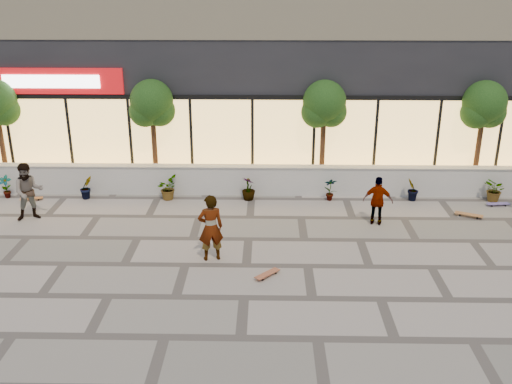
{
  "coord_description": "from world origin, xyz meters",
  "views": [
    {
      "loc": [
        0.53,
        -11.86,
        7.17
      ],
      "look_at": [
        0.21,
        3.74,
        1.3
      ],
      "focal_mm": 40.0,
      "sensor_mm": 36.0,
      "label": 1
    }
  ],
  "objects_px": {
    "skater_left": "(29,192)",
    "skater_right_near": "(378,201)",
    "skater_center": "(211,228)",
    "tree_midwest": "(152,106)",
    "skateboard_left": "(31,199)",
    "skateboard_right_near": "(469,214)",
    "tree_mideast": "(324,107)",
    "skateboard_center": "(267,274)",
    "tree_east": "(484,107)",
    "skateboard_right_far": "(498,204)"
  },
  "relations": [
    {
      "from": "skater_right_near",
      "to": "skateboard_left",
      "type": "relative_size",
      "value": 2.0
    },
    {
      "from": "tree_east",
      "to": "skater_right_near",
      "type": "height_order",
      "value": "tree_east"
    },
    {
      "from": "skater_right_near",
      "to": "skateboard_right_far",
      "type": "distance_m",
      "value": 4.68
    },
    {
      "from": "skater_center",
      "to": "skateboard_left",
      "type": "bearing_deg",
      "value": -47.75
    },
    {
      "from": "skater_center",
      "to": "skater_right_near",
      "type": "xyz_separation_m",
      "value": [
        4.9,
        2.46,
        -0.16
      ]
    },
    {
      "from": "tree_midwest",
      "to": "skater_left",
      "type": "distance_m",
      "value": 5.03
    },
    {
      "from": "tree_midwest",
      "to": "skateboard_center",
      "type": "bearing_deg",
      "value": -58.64
    },
    {
      "from": "skateboard_right_near",
      "to": "skateboard_right_far",
      "type": "relative_size",
      "value": 1.12
    },
    {
      "from": "skater_right_near",
      "to": "skateboard_right_near",
      "type": "height_order",
      "value": "skater_right_near"
    },
    {
      "from": "tree_mideast",
      "to": "tree_east",
      "type": "relative_size",
      "value": 1.0
    },
    {
      "from": "skater_center",
      "to": "skater_left",
      "type": "height_order",
      "value": "skater_center"
    },
    {
      "from": "tree_east",
      "to": "skateboard_center",
      "type": "bearing_deg",
      "value": -138.18
    },
    {
      "from": "tree_midwest",
      "to": "skateboard_left",
      "type": "height_order",
      "value": "tree_midwest"
    },
    {
      "from": "skater_right_near",
      "to": "skater_center",
      "type": "bearing_deg",
      "value": 40.71
    },
    {
      "from": "skateboard_left",
      "to": "tree_mideast",
      "type": "bearing_deg",
      "value": -5.72
    },
    {
      "from": "skater_center",
      "to": "tree_midwest",
      "type": "bearing_deg",
      "value": -81.22
    },
    {
      "from": "tree_midwest",
      "to": "skater_center",
      "type": "relative_size",
      "value": 2.11
    },
    {
      "from": "skater_center",
      "to": "skateboard_right_near",
      "type": "bearing_deg",
      "value": -174.12
    },
    {
      "from": "tree_east",
      "to": "skateboard_left",
      "type": "distance_m",
      "value": 15.89
    },
    {
      "from": "skater_left",
      "to": "skateboard_left",
      "type": "distance_m",
      "value": 1.9
    },
    {
      "from": "tree_midwest",
      "to": "skateboard_right_near",
      "type": "relative_size",
      "value": 4.49
    },
    {
      "from": "tree_midwest",
      "to": "skater_right_near",
      "type": "distance_m",
      "value": 8.41
    },
    {
      "from": "skateboard_left",
      "to": "skateboard_right_near",
      "type": "height_order",
      "value": "skateboard_right_near"
    },
    {
      "from": "tree_east",
      "to": "skater_center",
      "type": "distance_m",
      "value": 10.82
    },
    {
      "from": "skateboard_left",
      "to": "skateboard_right_far",
      "type": "height_order",
      "value": "skateboard_right_far"
    },
    {
      "from": "skater_center",
      "to": "skateboard_left",
      "type": "relative_size",
      "value": 2.42
    },
    {
      "from": "skateboard_left",
      "to": "tree_midwest",
      "type": "bearing_deg",
      "value": 6.1
    },
    {
      "from": "skater_right_near",
      "to": "skateboard_left",
      "type": "bearing_deg",
      "value": 5.42
    },
    {
      "from": "tree_east",
      "to": "skateboard_right_near",
      "type": "distance_m",
      "value": 4.05
    },
    {
      "from": "skateboard_left",
      "to": "skateboard_right_far",
      "type": "distance_m",
      "value": 15.84
    },
    {
      "from": "skater_right_near",
      "to": "skater_left",
      "type": "bearing_deg",
      "value": 13.16
    },
    {
      "from": "tree_midwest",
      "to": "skateboard_right_near",
      "type": "bearing_deg",
      "value": -14.12
    },
    {
      "from": "skater_left",
      "to": "skater_right_near",
      "type": "relative_size",
      "value": 1.2
    },
    {
      "from": "skater_left",
      "to": "skater_right_near",
      "type": "xyz_separation_m",
      "value": [
        10.84,
        -0.17,
        -0.15
      ]
    },
    {
      "from": "skater_center",
      "to": "skateboard_center",
      "type": "distance_m",
      "value": 1.99
    },
    {
      "from": "tree_mideast",
      "to": "tree_east",
      "type": "xyz_separation_m",
      "value": [
        5.5,
        0.0,
        0.0
      ]
    },
    {
      "from": "skater_left",
      "to": "skater_right_near",
      "type": "distance_m",
      "value": 10.85
    },
    {
      "from": "skater_right_near",
      "to": "skateboard_right_near",
      "type": "distance_m",
      "value": 3.2
    },
    {
      "from": "tree_mideast",
      "to": "skateboard_right_near",
      "type": "xyz_separation_m",
      "value": [
        4.5,
        -2.64,
        -2.9
      ]
    },
    {
      "from": "tree_midwest",
      "to": "skateboard_center",
      "type": "relative_size",
      "value": 5.6
    },
    {
      "from": "tree_east",
      "to": "skateboard_center",
      "type": "relative_size",
      "value": 5.6
    },
    {
      "from": "tree_mideast",
      "to": "skateboard_right_far",
      "type": "relative_size",
      "value": 5.05
    },
    {
      "from": "tree_mideast",
      "to": "tree_east",
      "type": "height_order",
      "value": "same"
    },
    {
      "from": "skater_right_near",
      "to": "skateboard_center",
      "type": "distance_m",
      "value": 4.85
    },
    {
      "from": "tree_mideast",
      "to": "skateboard_right_far",
      "type": "height_order",
      "value": "tree_mideast"
    },
    {
      "from": "skater_right_near",
      "to": "skateboard_center",
      "type": "bearing_deg",
      "value": 59.32
    },
    {
      "from": "skateboard_right_far",
      "to": "tree_east",
      "type": "bearing_deg",
      "value": 94.08
    },
    {
      "from": "tree_midwest",
      "to": "skateboard_right_far",
      "type": "bearing_deg",
      "value": -8.05
    },
    {
      "from": "skater_right_near",
      "to": "skateboard_left",
      "type": "height_order",
      "value": "skater_right_near"
    },
    {
      "from": "skateboard_right_near",
      "to": "skateboard_right_far",
      "type": "distance_m",
      "value": 1.61
    }
  ]
}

